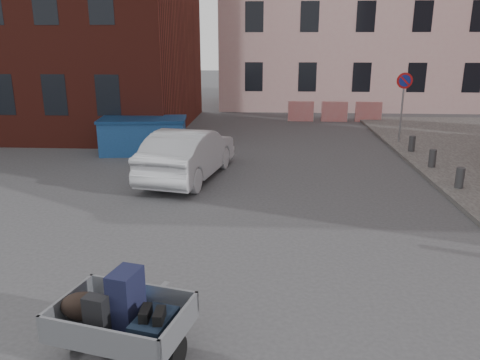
{
  "coord_description": "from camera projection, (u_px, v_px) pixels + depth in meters",
  "views": [
    {
      "loc": [
        0.89,
        -8.9,
        3.86
      ],
      "look_at": [
        0.31,
        0.44,
        1.1
      ],
      "focal_mm": 35.0,
      "sensor_mm": 36.0,
      "label": 1
    }
  ],
  "objects": [
    {
      "name": "bollards",
      "position": [
        460.0,
        178.0,
        12.45
      ],
      "size": [
        0.22,
        9.02,
        0.55
      ],
      "color": "#3A3A3D",
      "rests_on": "sidewalk"
    },
    {
      "name": "no_parking_sign",
      "position": [
        403.0,
        93.0,
        17.82
      ],
      "size": [
        0.6,
        0.09,
        2.65
      ],
      "color": "gray",
      "rests_on": "sidewalk"
    },
    {
      "name": "trailer",
      "position": [
        121.0,
        316.0,
        5.78
      ],
      "size": [
        1.82,
        1.95,
        1.2
      ],
      "rotation": [
        0.0,
        0.0,
        -0.24
      ],
      "color": "black",
      "rests_on": "ground"
    },
    {
      "name": "dumpster",
      "position": [
        144.0,
        136.0,
        16.82
      ],
      "size": [
        3.2,
        1.91,
        1.27
      ],
      "rotation": [
        0.0,
        0.0,
        0.12
      ],
      "color": "navy",
      "rests_on": "ground"
    },
    {
      "name": "barriers",
      "position": [
        335.0,
        112.0,
        23.63
      ],
      "size": [
        4.7,
        0.18,
        1.0
      ],
      "color": "red",
      "rests_on": "ground"
    },
    {
      "name": "silver_car",
      "position": [
        189.0,
        153.0,
        13.68
      ],
      "size": [
        2.38,
        4.69,
        1.47
      ],
      "primitive_type": "imported",
      "rotation": [
        0.0,
        0.0,
        2.95
      ],
      "color": "#B8BAC1",
      "rests_on": "ground"
    },
    {
      "name": "ground",
      "position": [
        224.0,
        237.0,
        9.66
      ],
      "size": [
        120.0,
        120.0,
        0.0
      ],
      "primitive_type": "plane",
      "color": "#38383A",
      "rests_on": "ground"
    }
  ]
}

